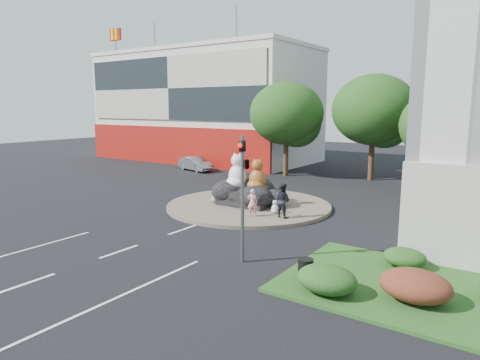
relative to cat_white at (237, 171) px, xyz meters
The scene contains 20 objects.
ground 10.14m from the cat_white, 85.51° to the right, with size 120.00×120.00×0.00m, color black.
roundabout_island 2.26m from the cat_white, ahead, with size 10.00×10.00×0.20m, color brown.
rock_plinth 1.76m from the cat_white, ahead, with size 3.20×2.60×0.90m, color black, non-canonical shape.
shophouse_block 25.26m from the cat_white, 133.67° to the left, with size 25.20×12.30×17.40m.
grass_verge 14.66m from the cat_white, 28.26° to the right, with size 10.00×6.00×0.12m, color #21501A.
tree_left 12.96m from the cat_white, 104.51° to the left, with size 6.46×6.46×8.27m.
tree_mid 15.08m from the cat_white, 74.85° to the left, with size 6.84×6.84×8.76m.
tree_right 14.37m from the cat_white, 46.00° to the left, with size 5.70×5.70×7.30m.
hedge_near_green 13.30m from the cat_white, 42.22° to the right, with size 2.00×1.60×0.90m, color #153A12.
hedge_red 14.67m from the cat_white, 32.66° to the right, with size 2.20×1.76×0.99m, color #4E2314.
hedge_back_green 12.48m from the cat_white, 24.21° to the right, with size 1.60×1.28×0.72m, color #153A12.
traffic_light 9.92m from the cat_white, 53.28° to the right, with size 0.44×1.24×5.00m.
cat_white is the anchor object (origin of this frame).
cat_tabby 1.39m from the cat_white, ahead, with size 1.19×1.03×1.98m, color #C45E29, non-canonical shape.
kitten_calico 2.07m from the cat_white, 154.17° to the right, with size 0.58×0.50×0.97m, color silver, non-canonical shape.
kitten_white 3.75m from the cat_white, 15.94° to the right, with size 0.46×0.40×0.77m, color beige, non-canonical shape.
pedestrian_pink 3.65m from the cat_white, 40.87° to the right, with size 0.55×0.36×1.51m, color pink.
pedestrian_dark 4.44m from the cat_white, 20.53° to the right, with size 0.91×0.71×1.86m, color black.
parked_car 15.46m from the cat_white, 140.14° to the left, with size 1.43×4.11×1.35m, color #989B9F.
litter_bin 11.97m from the cat_white, 43.13° to the right, with size 0.55×0.55×0.67m, color black.
Camera 1 is at (14.14, -11.39, 6.09)m, focal length 32.00 mm.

